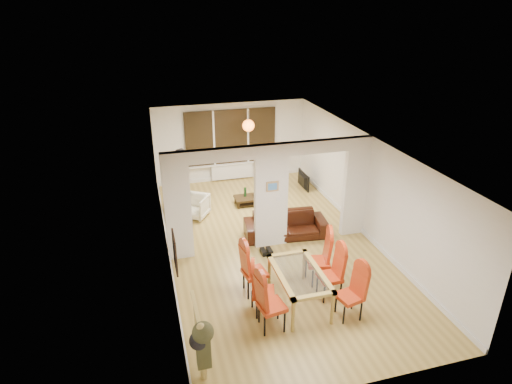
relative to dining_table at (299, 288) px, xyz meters
name	(u,v)px	position (x,y,z in m)	size (l,w,h in m)	color
floor	(270,244)	(0.13, 2.34, -0.36)	(5.00, 9.00, 0.01)	#AF9146
room_walls	(271,196)	(0.13, 2.34, 0.94)	(5.00, 9.00, 2.60)	silver
divider_wall	(271,196)	(0.13, 2.34, 0.94)	(5.00, 0.18, 2.60)	white
bay_window_blinds	(231,137)	(0.13, 6.78, 1.14)	(3.00, 0.08, 1.80)	black
radiator	(232,171)	(0.13, 6.74, -0.06)	(1.40, 0.08, 0.50)	white
pendant_light	(248,126)	(0.43, 5.64, 1.79)	(0.36, 0.36, 0.36)	orange
stair_newel	(198,330)	(-2.12, -0.86, 0.19)	(0.40, 1.20, 1.10)	tan
wall_poster	(175,252)	(-2.34, -0.06, 1.24)	(0.04, 0.52, 0.67)	gray
pillar_photo	(272,186)	(0.13, 2.24, 1.24)	(0.30, 0.03, 0.25)	#4C8CD8
dining_table	(299,288)	(0.00, 0.00, 0.00)	(0.88, 1.56, 0.73)	#AA8B3E
dining_chair_la	(272,302)	(-0.73, -0.53, 0.20)	(0.45, 0.45, 1.13)	#B33212
dining_chair_lb	(263,289)	(-0.75, -0.06, 0.17)	(0.43, 0.43, 1.07)	#B33212
dining_chair_lc	(255,269)	(-0.75, 0.57, 0.20)	(0.45, 0.45, 1.14)	#B33212
dining_chair_ra	(350,293)	(0.77, -0.62, 0.17)	(0.43, 0.43, 1.07)	#B33212
dining_chair_rb	(330,274)	(0.67, 0.05, 0.18)	(0.44, 0.44, 1.09)	#B33212
dining_chair_rc	(318,258)	(0.65, 0.58, 0.21)	(0.46, 0.46, 1.15)	#B33212
sofa	(286,225)	(0.63, 2.64, -0.06)	(2.09, 0.82, 0.61)	black
armchair	(195,206)	(-1.46, 4.33, -0.05)	(0.68, 0.70, 0.64)	beige
person	(181,181)	(-1.76, 4.76, 0.57)	(0.45, 0.68, 1.88)	black
television	(301,180)	(2.13, 5.48, -0.11)	(0.12, 0.90, 0.52)	black
coffee_table	(253,200)	(0.31, 4.71, -0.24)	(1.07, 0.54, 0.25)	#312311
bottle	(245,192)	(0.10, 4.78, 0.03)	(0.08, 0.08, 0.30)	#143F19
bowl	(256,194)	(0.42, 4.76, -0.09)	(0.20, 0.20, 0.05)	#312311
shoes	(266,251)	(-0.09, 1.94, -0.31)	(0.26, 0.28, 0.11)	black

